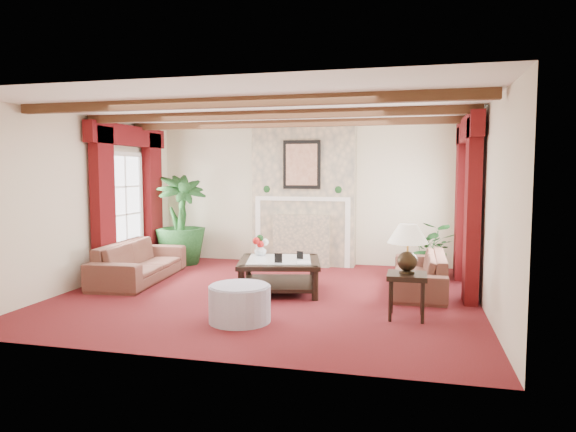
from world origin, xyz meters
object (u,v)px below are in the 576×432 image
(sofa_left, at_px, (139,255))
(sofa_right, at_px, (419,266))
(side_table, at_px, (407,296))
(potted_palm, at_px, (181,239))
(ottoman, at_px, (240,304))
(coffee_table, at_px, (279,276))

(sofa_left, bearing_deg, sofa_right, -91.50)
(side_table, bearing_deg, sofa_right, 84.02)
(potted_palm, bearing_deg, side_table, -32.74)
(potted_palm, relative_size, ottoman, 2.58)
(side_table, bearing_deg, coffee_table, 152.36)
(coffee_table, xyz_separation_m, ottoman, (-0.08, -1.62, -0.03))
(side_table, height_order, ottoman, side_table)
(coffee_table, xyz_separation_m, side_table, (1.89, -0.99, 0.04))
(sofa_left, height_order, coffee_table, sofa_left)
(sofa_right, distance_m, potted_palm, 4.71)
(potted_palm, bearing_deg, ottoman, -55.06)
(sofa_left, relative_size, coffee_table, 1.88)
(coffee_table, bearing_deg, ottoman, -105.37)
(potted_palm, relative_size, side_table, 3.45)
(sofa_right, bearing_deg, potted_palm, -104.89)
(potted_palm, distance_m, ottoman, 4.21)
(sofa_right, relative_size, side_table, 3.51)
(sofa_right, xyz_separation_m, coffee_table, (-2.06, -0.58, -0.14))
(potted_palm, height_order, ottoman, potted_palm)
(sofa_right, bearing_deg, side_table, -5.62)
(sofa_right, height_order, ottoman, sofa_right)
(potted_palm, xyz_separation_m, side_table, (4.38, -2.81, -0.21))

